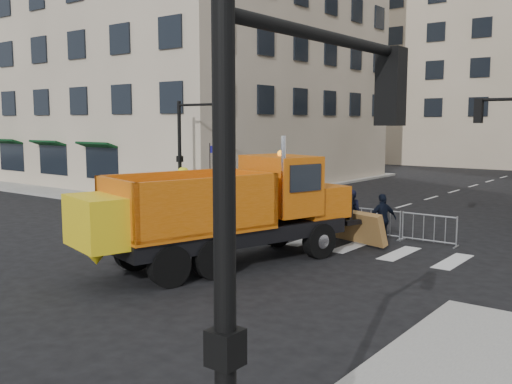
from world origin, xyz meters
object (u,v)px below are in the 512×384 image
Objects in this scene: cop_a at (352,213)px; cop_c at (383,219)px; cop_b at (349,216)px; worker at (183,189)px; plow_truck at (224,208)px.

cop_c reaches higher than cop_a.
worker reaches higher than cop_b.
worker is at bearing -2.82° from cop_b.
cop_c is at bearing 145.81° from cop_a.
cop_a is 0.89× the size of worker.
cop_a is 1.00× the size of cop_c.
worker is (-9.39, 0.69, 0.31)m from cop_b.
cop_b is at bearing 89.15° from cop_a.
cop_c is (2.59, 5.72, -0.85)m from plow_truck.
cop_b is (1.17, 5.89, -0.89)m from plow_truck.
plow_truck reaches higher than cop_b.
cop_c reaches higher than cop_b.
cop_c is at bearing -27.41° from worker.
plow_truck is 6.41m from cop_a.
worker reaches higher than cop_a.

